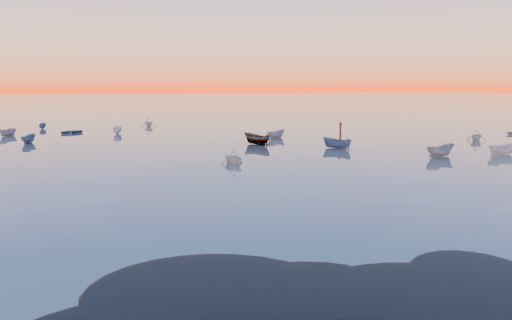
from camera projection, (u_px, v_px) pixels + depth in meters
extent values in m
plane|color=#615850|center=(173.00, 119.00, 116.74)|extent=(600.00, 600.00, 0.00)
imported|color=slate|center=(440.00, 157.00, 57.16)|extent=(2.99, 4.51, 1.44)
imported|color=silver|center=(233.00, 163.00, 52.50)|extent=(3.53, 2.66, 1.13)
cylinder|color=#4D1810|center=(340.00, 141.00, 72.98)|extent=(0.83, 0.83, 0.28)
cylinder|color=#4D1810|center=(340.00, 133.00, 72.80)|extent=(0.30, 0.30, 2.41)
cone|color=#4D1810|center=(341.00, 123.00, 72.58)|extent=(0.56, 0.56, 0.46)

